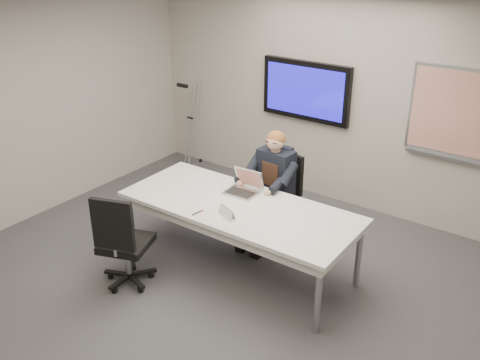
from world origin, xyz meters
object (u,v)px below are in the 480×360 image
Objects in this scene: conference_table at (239,212)px; seated_person at (267,200)px; office_chair_near at (125,257)px; laptop at (244,187)px; office_chair_far at (279,209)px.

conference_table is 1.89× the size of seated_person.
office_chair_near reaches higher than conference_table.
conference_table is 0.69m from seated_person.
laptop is at bearing 115.34° from conference_table.
office_chair_far is 0.34m from seated_person.
seated_person reaches higher than laptop.
office_chair_near is 1.78m from seated_person.
conference_table is at bearing -79.24° from seated_person.
seated_person is at bearing 96.27° from conference_table.
conference_table is at bearing -72.93° from office_chair_far.
laptop reaches higher than office_chair_far.
office_chair_far is 0.75× the size of seated_person.
seated_person is 3.75× the size of laptop.
office_chair_near is 1.50m from laptop.
seated_person reaches higher than office_chair_far.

